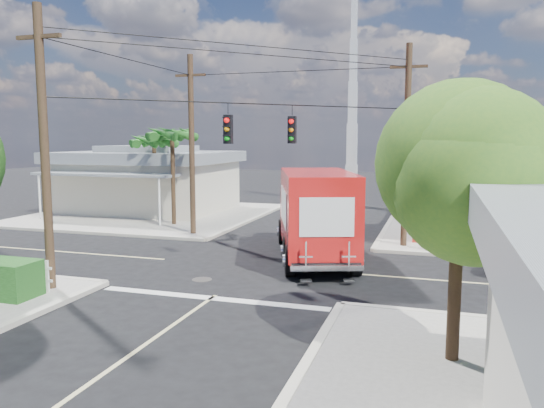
% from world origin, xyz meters
% --- Properties ---
extents(ground, '(120.00, 120.00, 0.00)m').
position_xyz_m(ground, '(0.00, 0.00, 0.00)').
color(ground, black).
rests_on(ground, ground).
extents(sidewalk_ne, '(14.12, 14.12, 0.14)m').
position_xyz_m(sidewalk_ne, '(10.88, 10.88, 0.07)').
color(sidewalk_ne, gray).
rests_on(sidewalk_ne, ground).
extents(sidewalk_nw, '(14.12, 14.12, 0.14)m').
position_xyz_m(sidewalk_nw, '(-10.88, 10.88, 0.07)').
color(sidewalk_nw, gray).
rests_on(sidewalk_nw, ground).
extents(road_markings, '(32.00, 32.00, 0.01)m').
position_xyz_m(road_markings, '(0.00, -1.47, 0.01)').
color(road_markings, beige).
rests_on(road_markings, ground).
extents(building_nw, '(10.80, 10.20, 4.30)m').
position_xyz_m(building_nw, '(-12.00, 12.46, 2.22)').
color(building_nw, beige).
rests_on(building_nw, sidewalk_nw).
extents(radio_tower, '(0.80, 0.80, 17.00)m').
position_xyz_m(radio_tower, '(0.50, 20.00, 5.64)').
color(radio_tower, silver).
rests_on(radio_tower, ground).
extents(tree_ne_front, '(4.21, 4.14, 6.66)m').
position_xyz_m(tree_ne_front, '(7.21, 6.76, 4.77)').
color(tree_ne_front, '#422D1C').
rests_on(tree_ne_front, sidewalk_ne).
extents(tree_ne_back, '(3.77, 3.66, 5.82)m').
position_xyz_m(tree_ne_back, '(9.81, 8.96, 4.19)').
color(tree_ne_back, '#422D1C').
rests_on(tree_ne_back, sidewalk_ne).
extents(tree_se, '(3.67, 3.54, 5.62)m').
position_xyz_m(tree_se, '(7.01, -7.24, 4.04)').
color(tree_se, '#422D1C').
rests_on(tree_se, sidewalk_se).
extents(palm_nw_front, '(3.01, 3.08, 5.59)m').
position_xyz_m(palm_nw_front, '(-7.50, 7.50, 5.04)').
color(palm_nw_front, '#422D1C').
rests_on(palm_nw_front, sidewalk_nw).
extents(palm_nw_back, '(3.01, 3.08, 5.19)m').
position_xyz_m(palm_nw_back, '(-9.50, 9.00, 4.67)').
color(palm_nw_back, '#422D1C').
rests_on(palm_nw_back, sidewalk_nw).
extents(utility_poles, '(12.00, 10.68, 9.00)m').
position_xyz_m(utility_poles, '(-1.58, 1.60, 4.67)').
color(utility_poles, '#473321').
rests_on(utility_poles, ground).
extents(vending_boxes, '(1.90, 0.50, 1.10)m').
position_xyz_m(vending_boxes, '(6.50, 6.20, 0.69)').
color(vending_boxes, '#B3251A').
rests_on(vending_boxes, sidewalk_ne).
extents(delivery_truck, '(5.02, 8.71, 3.62)m').
position_xyz_m(delivery_truck, '(1.82, 2.07, 1.84)').
color(delivery_truck, black).
rests_on(delivery_truck, ground).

